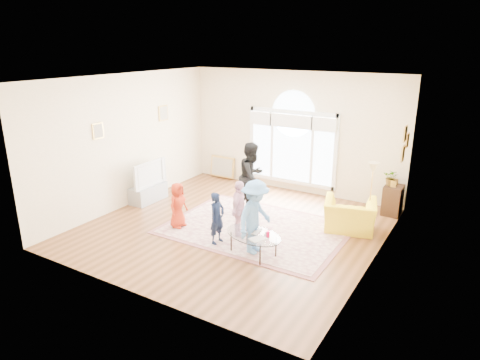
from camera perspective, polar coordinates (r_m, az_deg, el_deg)
The scene contains 18 objects.
ground at distance 9.43m, azimuth -0.87°, elevation -6.38°, with size 6.00×6.00×0.00m, color #543116.
room_shell at distance 11.34m, azimuth 6.76°, elevation 6.02°, with size 6.00×6.00×6.00m.
area_rug at distance 9.39m, azimuth 2.18°, elevation -6.46°, with size 3.60×2.60×0.02m, color beige.
rug_border at distance 9.39m, azimuth 2.18°, elevation -6.48°, with size 3.80×2.80×0.01m, color #915555.
tv_console at distance 11.16m, azimuth -12.13°, elevation -1.71°, with size 0.45×1.00×0.42m, color #94979C.
television at distance 10.99m, azimuth -12.28°, elevation 0.88°, with size 0.17×1.11×0.64m.
coffee_table at distance 8.15m, azimuth 1.79°, elevation -7.35°, with size 1.35×1.04×0.54m.
armchair at distance 9.47m, azimuth 14.41°, elevation -4.60°, with size 1.06×0.93×0.69m, color yellow.
side_cabinet at distance 10.65m, azimuth 19.67°, elevation -2.53°, with size 0.40×0.50×0.70m, color black.
floor_lamp at distance 9.31m, azimuth 17.28°, elevation 0.87°, with size 0.32×0.32×1.51m.
plant_pedestal at distance 10.67m, azimuth 19.25°, elevation -2.46°, with size 0.20×0.20×0.70m, color white.
potted_plant at distance 10.50m, azimuth 19.55°, elevation 0.33°, with size 0.35×0.30×0.39m, color #33722D.
leaning_picture at distance 12.82m, azimuth -2.33°, elevation 0.28°, with size 0.80×0.05×0.62m, color tan.
child_red at distance 9.36m, azimuth -8.29°, elevation -3.32°, with size 0.49×0.32×1.00m, color red.
child_navy at distance 8.53m, azimuth -3.07°, elevation -5.08°, with size 0.39×0.25×1.06m, color #101932.
child_black at distance 10.10m, azimuth 1.63°, elevation 0.43°, with size 0.81×0.63×1.66m, color black.
child_pink at distance 8.79m, azimuth -0.15°, elevation -3.87°, with size 0.70×0.29×1.19m, color #F5B3CA.
child_blue at distance 8.08m, azimuth 2.02°, elevation -4.96°, with size 0.93×0.54×1.45m, color #5C94D9.
Camera 1 is at (4.56, -7.29, 3.88)m, focal length 32.00 mm.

